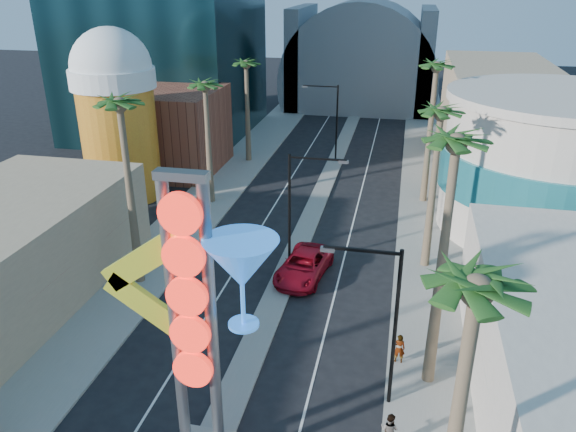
{
  "coord_description": "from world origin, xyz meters",
  "views": [
    {
      "loc": [
        6.86,
        -12.92,
        18.35
      ],
      "look_at": [
        0.26,
        18.31,
        4.51
      ],
      "focal_mm": 35.0,
      "sensor_mm": 36.0,
      "label": 1
    }
  ],
  "objects_px": {
    "red_pickup": "(304,266)",
    "pedestrian_b": "(389,430)",
    "neon_sign": "(214,314)",
    "pedestrian_a": "(399,348)"
  },
  "relations": [
    {
      "from": "neon_sign",
      "to": "red_pickup",
      "type": "relative_size",
      "value": 2.13
    },
    {
      "from": "neon_sign",
      "to": "pedestrian_b",
      "type": "height_order",
      "value": "neon_sign"
    },
    {
      "from": "pedestrian_a",
      "to": "pedestrian_b",
      "type": "xyz_separation_m",
      "value": [
        -0.24,
        -5.65,
        -0.01
      ]
    },
    {
      "from": "pedestrian_a",
      "to": "pedestrian_b",
      "type": "distance_m",
      "value": 5.65
    },
    {
      "from": "red_pickup",
      "to": "neon_sign",
      "type": "bearing_deg",
      "value": -83.63
    },
    {
      "from": "neon_sign",
      "to": "pedestrian_b",
      "type": "relative_size",
      "value": 7.78
    },
    {
      "from": "red_pickup",
      "to": "pedestrian_a",
      "type": "xyz_separation_m",
      "value": [
        6.34,
        -7.87,
        0.15
      ]
    },
    {
      "from": "pedestrian_b",
      "to": "neon_sign",
      "type": "bearing_deg",
      "value": 43.01
    },
    {
      "from": "pedestrian_a",
      "to": "neon_sign",
      "type": "bearing_deg",
      "value": 48.48
    },
    {
      "from": "red_pickup",
      "to": "pedestrian_b",
      "type": "bearing_deg",
      "value": -57.96
    }
  ]
}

